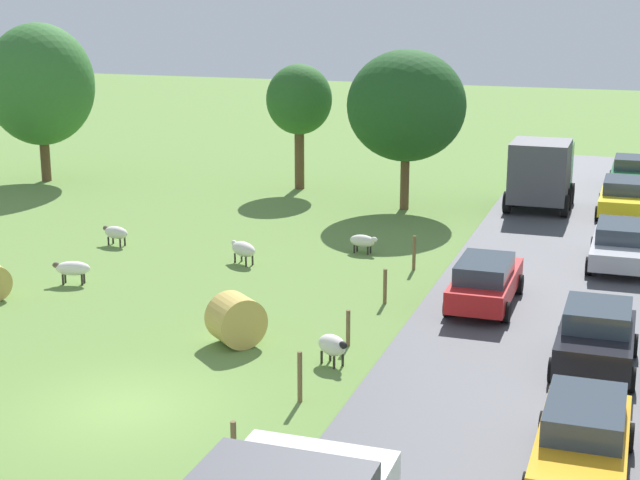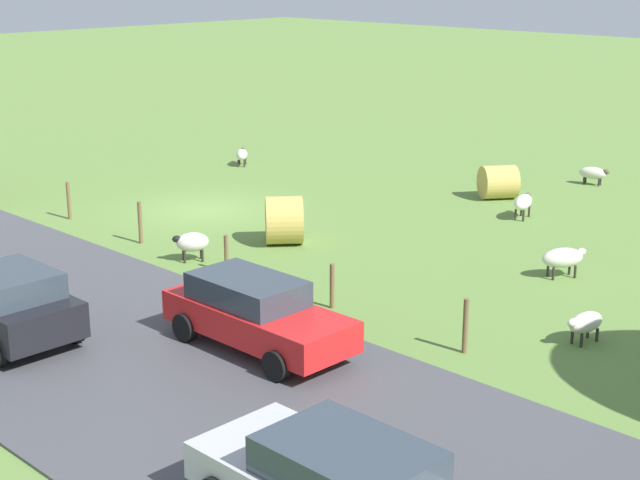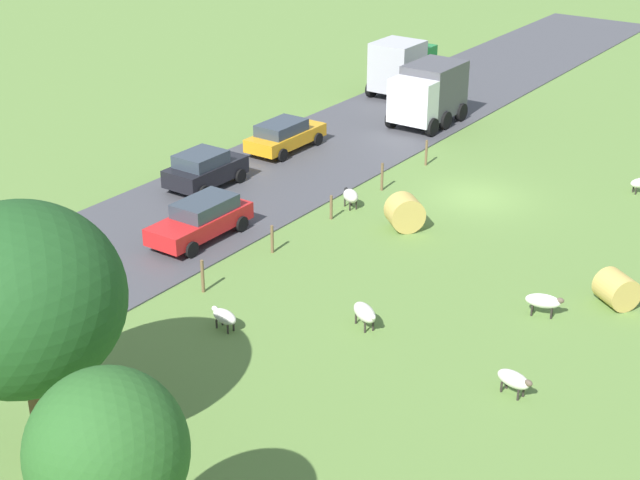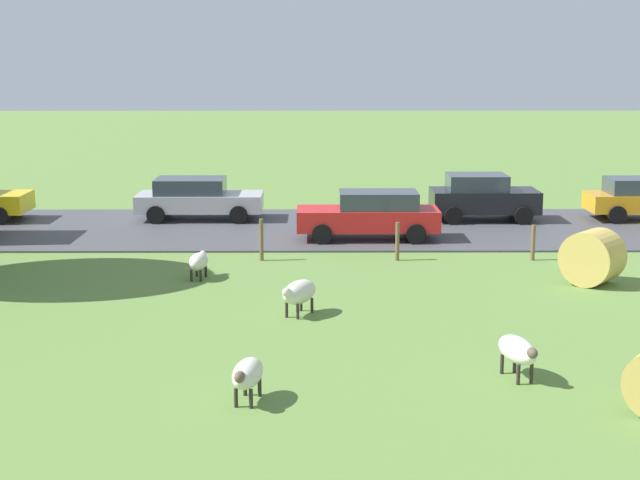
# 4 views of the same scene
# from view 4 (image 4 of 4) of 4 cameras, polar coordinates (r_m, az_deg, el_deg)

# --- Properties ---
(sheep_1) EXTENTS (1.23, 0.68, 0.76)m
(sheep_1) POSITION_cam_4_polar(r_m,az_deg,el_deg) (16.92, -4.32, -7.91)
(sheep_1) COLOR silver
(sheep_1) RESTS_ON ground_plane
(sheep_2) EXTENTS (1.07, 0.95, 0.83)m
(sheep_2) POSITION_cam_4_polar(r_m,az_deg,el_deg) (29.32, 15.30, -0.09)
(sheep_2) COLOR silver
(sheep_2) RESTS_ON ground_plane
(sheep_3) EXTENTS (1.15, 0.60, 0.71)m
(sheep_3) POSITION_cam_4_polar(r_m,az_deg,el_deg) (26.14, -7.20, -1.28)
(sheep_3) COLOR silver
(sheep_3) RESTS_ON ground_plane
(sheep_4) EXTENTS (1.30, 1.06, 0.82)m
(sheep_4) POSITION_cam_4_polar(r_m,az_deg,el_deg) (22.33, -1.25, -3.11)
(sheep_4) COLOR silver
(sheep_4) RESTS_ON ground_plane
(sheep_5) EXTENTS (1.32, 0.79, 0.80)m
(sheep_5) POSITION_cam_4_polar(r_m,az_deg,el_deg) (18.40, 11.62, -6.42)
(sheep_5) COLOR white
(sheep_5) RESTS_ON ground_plane
(hay_bale_1) EXTENTS (1.77, 1.81, 1.45)m
(hay_bale_1) POSITION_cam_4_polar(r_m,az_deg,el_deg) (26.27, 15.82, -0.99)
(hay_bale_1) COLOR tan
(hay_bale_1) RESTS_ON ground_plane
(fence_post_2) EXTENTS (0.12, 0.12, 1.05)m
(fence_post_2) POSITION_cam_4_polar(r_m,az_deg,el_deg) (28.95, 12.50, -0.15)
(fence_post_2) COLOR brown
(fence_post_2) RESTS_ON ground_plane
(fence_post_3) EXTENTS (0.12, 0.12, 1.13)m
(fence_post_3) POSITION_cam_4_polar(r_m,az_deg,el_deg) (28.32, 4.60, -0.08)
(fence_post_3) COLOR brown
(fence_post_3) RESTS_ON ground_plane
(fence_post_4) EXTENTS (0.12, 0.12, 1.24)m
(fence_post_4) POSITION_cam_4_polar(r_m,az_deg,el_deg) (28.25, -3.49, 0.02)
(fence_post_4) COLOR brown
(fence_post_4) RESTS_ON ground_plane
(car_0) EXTENTS (2.20, 4.51, 1.50)m
(car_0) POSITION_cam_4_polar(r_m,az_deg,el_deg) (35.24, -7.27, 2.50)
(car_0) COLOR #B7B7BC
(car_0) RESTS_ON road_strip
(car_1) EXTENTS (2.11, 3.81, 1.67)m
(car_1) POSITION_cam_4_polar(r_m,az_deg,el_deg) (35.23, 9.59, 2.55)
(car_1) COLOR black
(car_1) RESTS_ON road_strip
(car_2) EXTENTS (1.97, 4.57, 1.56)m
(car_2) POSITION_cam_4_polar(r_m,az_deg,el_deg) (31.22, 3.01, 1.54)
(car_2) COLOR red
(car_2) RESTS_ON road_strip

